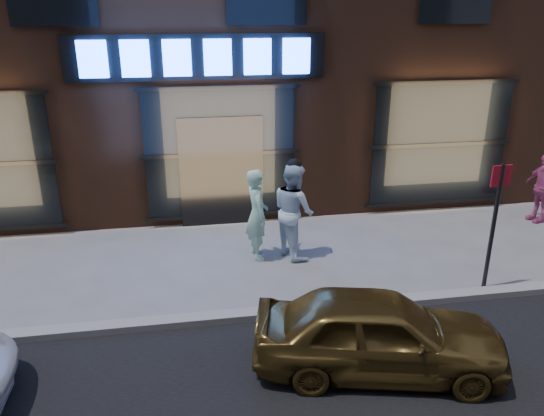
{
  "coord_description": "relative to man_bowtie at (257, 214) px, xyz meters",
  "views": [
    {
      "loc": [
        -0.74,
        -7.07,
        4.58
      ],
      "look_at": [
        0.71,
        1.6,
        1.2
      ],
      "focal_mm": 35.0,
      "sensor_mm": 36.0,
      "label": 1
    }
  ],
  "objects": [
    {
      "name": "passerby",
      "position": [
        6.49,
        0.78,
        -0.1
      ],
      "size": [
        0.49,
        0.96,
        1.56
      ],
      "primitive_type": "imported",
      "rotation": [
        0.0,
        0.0,
        -1.45
      ],
      "color": "#CF5592",
      "rests_on": "ground"
    },
    {
      "name": "gold_sedan",
      "position": [
        1.1,
        -3.61,
        -0.32
      ],
      "size": [
        3.5,
        2.02,
        1.12
      ],
      "primitive_type": "imported",
      "rotation": [
        0.0,
        0.0,
        1.34
      ],
      "color": "brown",
      "rests_on": "ground"
    },
    {
      "name": "curb",
      "position": [
        -0.52,
        -2.13,
        -0.82
      ],
      "size": [
        60.0,
        0.25,
        0.12
      ],
      "primitive_type": "cube",
      "color": "gray",
      "rests_on": "ground"
    },
    {
      "name": "sign_post",
      "position": [
        3.69,
        -1.85,
        0.46
      ],
      "size": [
        0.36,
        0.07,
        2.22
      ],
      "rotation": [
        0.0,
        0.0,
        0.07
      ],
      "color": "#262628",
      "rests_on": "ground"
    },
    {
      "name": "ground",
      "position": [
        -0.52,
        -2.13,
        -0.88
      ],
      "size": [
        90.0,
        90.0,
        0.0
      ],
      "primitive_type": "plane",
      "color": "slate",
      "rests_on": "ground"
    },
    {
      "name": "man_bowtie",
      "position": [
        0.0,
        0.0,
        0.0
      ],
      "size": [
        0.49,
        0.69,
        1.77
      ],
      "primitive_type": "imported",
      "rotation": [
        0.0,
        0.0,
        1.68
      ],
      "color": "#BAF5DC",
      "rests_on": "ground"
    },
    {
      "name": "man_cap",
      "position": [
        0.7,
        -0.0,
        0.04
      ],
      "size": [
        0.97,
        1.09,
        1.85
      ],
      "primitive_type": "imported",
      "rotation": [
        0.0,
        0.0,
        1.92
      ],
      "color": "white",
      "rests_on": "ground"
    }
  ]
}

